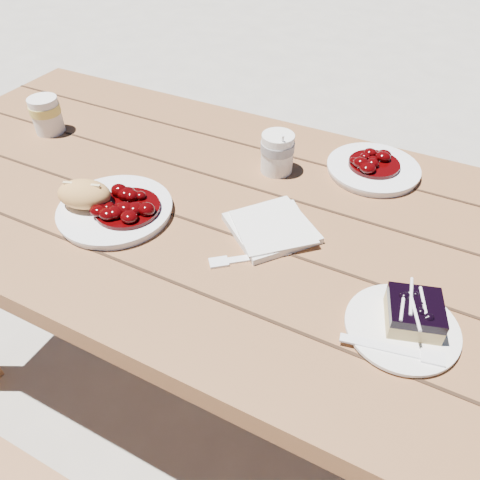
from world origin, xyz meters
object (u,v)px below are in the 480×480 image
at_px(bread_roll, 84,194).
at_px(dessert_plate, 402,328).
at_px(main_plate, 115,211).
at_px(second_plate, 373,169).
at_px(blueberry_cake, 414,313).
at_px(coffee_cup, 277,153).
at_px(second_cup, 46,115).
at_px(picnic_table, 287,281).

height_order(bread_roll, dessert_plate, bread_roll).
distance_m(main_plate, second_plate, 0.59).
height_order(blueberry_cake, coffee_cup, coffee_cup).
distance_m(dessert_plate, second_plate, 0.46).
xyz_separation_m(dessert_plate, coffee_cup, (-0.36, 0.33, 0.04)).
bearing_deg(second_plate, blueberry_cake, -67.24).
distance_m(main_plate, blueberry_cake, 0.61).
bearing_deg(main_plate, second_cup, 151.73).
relative_size(bread_roll, coffee_cup, 1.20).
xyz_separation_m(picnic_table, dessert_plate, (0.25, -0.16, 0.17)).
distance_m(bread_roll, second_plate, 0.64).
bearing_deg(second_cup, picnic_table, -5.54).
relative_size(bread_roll, dessert_plate, 0.63).
height_order(picnic_table, blueberry_cake, blueberry_cake).
bearing_deg(dessert_plate, main_plate, 177.08).
distance_m(coffee_cup, second_plate, 0.23).
bearing_deg(main_plate, bread_roll, -160.02).
bearing_deg(bread_roll, picnic_table, 20.86).
xyz_separation_m(picnic_table, bread_roll, (-0.40, -0.15, 0.21)).
bearing_deg(dessert_plate, picnic_table, 147.65).
bearing_deg(picnic_table, coffee_cup, 122.91).
relative_size(bread_roll, second_cup, 1.20).
bearing_deg(main_plate, dessert_plate, -2.92).
bearing_deg(coffee_cup, blueberry_cake, -40.19).
xyz_separation_m(coffee_cup, second_plate, (0.20, 0.09, -0.04)).
height_order(bread_roll, second_cup, second_cup).
bearing_deg(second_plate, second_cup, -166.29).
bearing_deg(dessert_plate, second_cup, 166.61).
distance_m(main_plate, dessert_plate, 0.60).
height_order(blueberry_cake, second_cup, second_cup).
height_order(blueberry_cake, second_plate, blueberry_cake).
xyz_separation_m(main_plate, second_cup, (-0.37, 0.20, 0.04)).
bearing_deg(bread_roll, second_cup, 145.21).
bearing_deg(second_plate, dessert_plate, -69.13).
bearing_deg(dessert_plate, bread_roll, 179.09).
distance_m(blueberry_cake, second_cup, 1.00).
xyz_separation_m(coffee_cup, second_cup, (-0.60, -0.10, 0.00)).
distance_m(bread_roll, blueberry_cake, 0.66).
xyz_separation_m(bread_roll, second_cup, (-0.32, 0.22, 0.00)).
xyz_separation_m(bread_roll, blueberry_cake, (0.66, 0.00, -0.01)).
bearing_deg(picnic_table, blueberry_cake, -28.92).
relative_size(picnic_table, second_cup, 21.74).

